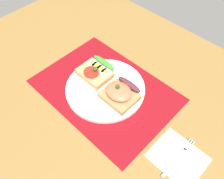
% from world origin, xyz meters
% --- Properties ---
extents(ground_plane, '(1.20, 0.90, 0.03)m').
position_xyz_m(ground_plane, '(0.00, 0.00, -0.02)').
color(ground_plane, olive).
extents(placemat, '(0.44, 0.31, 0.00)m').
position_xyz_m(placemat, '(0.00, 0.00, 0.00)').
color(placemat, maroon).
rests_on(placemat, ground_plane).
extents(plate, '(0.26, 0.26, 0.01)m').
position_xyz_m(plate, '(0.00, 0.00, 0.01)').
color(plate, white).
rests_on(plate, placemat).
extents(sandwich_egg_tomato, '(0.11, 0.10, 0.04)m').
position_xyz_m(sandwich_egg_tomato, '(-0.06, 0.02, 0.03)').
color(sandwich_egg_tomato, tan).
rests_on(sandwich_egg_tomato, plate).
extents(sandwich_salmon, '(0.10, 0.10, 0.06)m').
position_xyz_m(sandwich_salmon, '(0.06, 0.00, 0.04)').
color(sandwich_salmon, '#A7814F').
rests_on(sandwich_salmon, plate).
extents(napkin, '(0.14, 0.12, 0.01)m').
position_xyz_m(napkin, '(0.30, -0.03, 0.00)').
color(napkin, white).
rests_on(napkin, ground_plane).
extents(fork, '(0.02, 0.14, 0.00)m').
position_xyz_m(fork, '(0.30, -0.03, 0.01)').
color(fork, '#B7B7BC').
rests_on(fork, napkin).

